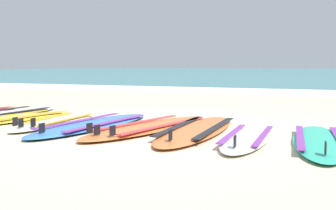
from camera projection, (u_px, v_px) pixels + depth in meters
ground_plane at (158, 129)px, 5.41m from camera, size 80.00×80.00×0.00m
sea at (309, 73)px, 39.16m from camera, size 80.00×60.00×0.10m
wave_foam_strip at (254, 92)px, 11.99m from camera, size 80.00×1.35×0.11m
surfboard_2 at (20, 118)px, 6.27m from camera, size 0.78×2.05×0.18m
surfboard_3 at (56, 122)px, 5.87m from camera, size 0.58×1.96×0.18m
surfboard_4 at (94, 124)px, 5.62m from camera, size 0.83×2.58×0.18m
surfboard_5 at (151, 127)px, 5.40m from camera, size 1.18×2.60×0.18m
surfboard_6 at (197, 129)px, 5.19m from camera, size 0.71×2.58×0.18m
surfboard_7 at (248, 138)px, 4.61m from camera, size 0.53×1.92×0.18m
surfboard_8 at (319, 141)px, 4.41m from camera, size 0.72×2.21×0.18m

